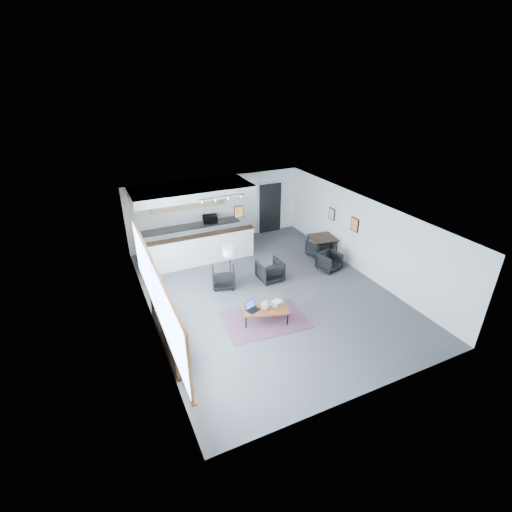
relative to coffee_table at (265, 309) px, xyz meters
name	(u,v)px	position (x,y,z in m)	size (l,w,h in m)	color
room	(268,255)	(0.69, 1.24, 0.93)	(7.02, 9.02, 2.62)	#474749
window	(156,292)	(-2.77, 0.34, 1.09)	(0.10, 5.95, 1.66)	#8CBFFF
console	(169,332)	(-2.61, 0.20, -0.04)	(0.35, 3.00, 0.80)	black
kitchenette	(193,219)	(-0.51, 4.95, 1.01)	(4.20, 1.96, 2.60)	white
doorway	(270,207)	(2.99, 5.67, 0.71)	(1.10, 0.12, 2.15)	black
track_light	(222,198)	(0.10, 3.44, 2.16)	(1.60, 0.07, 0.15)	silver
wall_art_lower	(355,225)	(4.16, 1.64, 1.18)	(0.03, 0.38, 0.48)	black
wall_art_upper	(332,214)	(4.16, 2.94, 1.13)	(0.03, 0.34, 0.44)	black
kilim_rug	(265,320)	(0.00, 0.00, -0.36)	(2.37, 1.73, 0.01)	#4F2D3E
coffee_table	(265,309)	(0.00, 0.00, 0.00)	(1.36, 1.00, 0.40)	brown
laptop	(251,307)	(-0.37, 0.11, 0.10)	(0.41, 0.38, 0.24)	black
ceramic_pot	(266,305)	(-0.02, -0.05, 0.16)	(0.26, 0.26, 0.26)	gray
book_stack	(277,302)	(0.37, 0.06, 0.08)	(0.40, 0.36, 0.10)	silver
coaster	(272,311)	(0.08, -0.21, 0.03)	(0.15, 0.15, 0.01)	#E5590C
armchair_left	(224,277)	(-0.40, 2.18, -0.01)	(0.70, 0.65, 0.72)	black
armchair_right	(270,270)	(1.12, 1.94, 0.01)	(0.74, 0.70, 0.76)	black
floor_lamp	(230,253)	(-0.24, 2.00, 0.88)	(0.45, 0.45, 1.44)	black
dining_table	(323,239)	(3.69, 2.73, 0.31)	(1.01, 1.01, 0.75)	black
dining_chair_near	(329,262)	(3.30, 1.70, -0.07)	(0.58, 0.54, 0.59)	black
dining_chair_far	(318,249)	(3.53, 2.72, -0.07)	(0.59, 0.55, 0.61)	black
microwave	(210,218)	(0.27, 5.39, 0.74)	(0.54, 0.30, 0.37)	black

